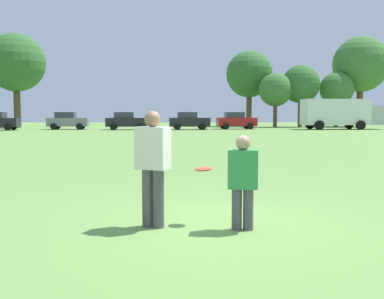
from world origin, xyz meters
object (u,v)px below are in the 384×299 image
(player_defender, at_px, (243,178))
(parked_car_near_right, at_px, (189,121))
(frisbee, at_px, (203,169))
(player_thrower, at_px, (153,162))
(box_truck, at_px, (341,113))
(parked_car_center, at_px, (68,121))
(parked_car_mid_right, at_px, (126,121))
(parked_car_far_right, at_px, (236,120))

(player_defender, height_order, parked_car_near_right, parked_car_near_right)
(frisbee, bearing_deg, player_thrower, -163.32)
(player_defender, xyz_separation_m, parked_car_near_right, (0.24, 40.27, 0.13))
(parked_car_near_right, distance_m, box_truck, 16.09)
(frisbee, xyz_separation_m, parked_car_center, (-11.95, 40.64, 0.06))
(player_thrower, height_order, frisbee, player_thrower)
(frisbee, bearing_deg, player_defender, -37.96)
(box_truck, bearing_deg, frisbee, -112.89)
(parked_car_mid_right, relative_size, parked_car_near_right, 1.00)
(player_thrower, distance_m, player_defender, 1.39)
(parked_car_center, distance_m, box_truck, 28.84)
(player_defender, distance_m, parked_car_near_right, 40.27)
(parked_car_mid_right, xyz_separation_m, box_truck, (22.58, 0.31, 0.83))
(parked_car_center, height_order, box_truck, box_truck)
(parked_car_far_right, bearing_deg, frisbee, -98.18)
(parked_car_center, bearing_deg, frisbee, -73.62)
(frisbee, relative_size, parked_car_far_right, 0.06)
(player_thrower, xyz_separation_m, parked_car_far_right, (6.71, 41.39, -0.09))
(parked_car_center, bearing_deg, parked_car_mid_right, -8.94)
(player_defender, bearing_deg, parked_car_near_right, 89.66)
(parked_car_center, distance_m, parked_car_mid_right, 6.32)
(player_defender, height_order, parked_car_center, parked_car_center)
(player_defender, distance_m, parked_car_mid_right, 40.58)
(player_defender, distance_m, parked_car_far_right, 41.94)
(player_defender, height_order, parked_car_far_right, parked_car_far_right)
(player_thrower, distance_m, parked_car_far_right, 41.93)
(parked_car_far_right, bearing_deg, parked_car_center, -178.34)
(parked_car_center, bearing_deg, parked_car_far_right, 1.66)
(frisbee, height_order, parked_car_far_right, parked_car_far_right)
(box_truck, bearing_deg, parked_car_mid_right, -179.21)
(box_truck, bearing_deg, parked_car_center, 178.67)
(player_thrower, xyz_separation_m, parked_car_mid_right, (-4.92, 39.89, -0.09))
(parked_car_near_right, bearing_deg, player_defender, -90.34)
(frisbee, distance_m, parked_car_mid_right, 40.06)
(frisbee, xyz_separation_m, parked_car_near_right, (0.81, 39.82, 0.06))
(player_defender, bearing_deg, player_thrower, 171.36)
(parked_car_near_right, height_order, parked_car_far_right, same)
(box_truck, bearing_deg, player_defender, -111.98)
(player_defender, distance_m, parked_car_center, 42.94)
(frisbee, bearing_deg, box_truck, 67.11)
(frisbee, xyz_separation_m, parked_car_mid_right, (-5.71, 39.65, 0.06))
(player_thrower, relative_size, parked_car_center, 0.42)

